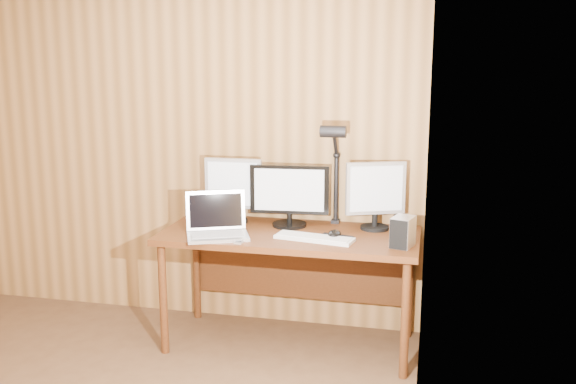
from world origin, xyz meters
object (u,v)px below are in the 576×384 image
(monitor_left, at_px, (233,188))
(monitor_right, at_px, (376,193))
(monitor_center, at_px, (289,195))
(mouse, at_px, (334,234))
(phone, at_px, (240,241))
(desk_lamp, at_px, (334,160))
(laptop, at_px, (217,225))
(keyboard, at_px, (314,238))
(hard_drive, at_px, (403,232))
(speaker, at_px, (398,225))
(desk, at_px, (292,248))

(monitor_left, height_order, monitor_right, monitor_right)
(monitor_center, xyz_separation_m, mouse, (0.33, -0.22, -0.18))
(phone, bearing_deg, desk_lamp, 51.14)
(mouse, bearing_deg, monitor_left, 173.18)
(monitor_center, relative_size, monitor_left, 1.19)
(laptop, height_order, keyboard, laptop)
(keyboard, height_order, phone, keyboard)
(monitor_center, height_order, keyboard, monitor_center)
(monitor_right, bearing_deg, desk_lamp, 153.84)
(desk_lamp, bearing_deg, mouse, -65.73)
(monitor_left, relative_size, desk_lamp, 0.61)
(monitor_left, bearing_deg, monitor_right, 0.96)
(monitor_center, xyz_separation_m, hard_drive, (0.74, -0.31, -0.12))
(monitor_center, distance_m, monitor_left, 0.38)
(monitor_center, distance_m, phone, 0.52)
(laptop, height_order, speaker, laptop)
(mouse, bearing_deg, hard_drive, -1.52)
(desk_lamp, bearing_deg, desk, -134.20)
(monitor_right, height_order, mouse, monitor_right)
(monitor_center, height_order, phone, monitor_center)
(keyboard, height_order, mouse, mouse)
(monitor_right, bearing_deg, keyboard, -157.48)
(phone, height_order, desk_lamp, desk_lamp)
(mouse, bearing_deg, laptop, -161.11)
(laptop, bearing_deg, mouse, -15.33)
(desk, bearing_deg, hard_drive, -17.58)
(speaker, bearing_deg, monitor_center, 174.26)
(hard_drive, distance_m, desk_lamp, 0.69)
(hard_drive, bearing_deg, monitor_left, -179.90)
(speaker, bearing_deg, keyboard, -156.31)
(phone, bearing_deg, monitor_center, 70.19)
(keyboard, xyz_separation_m, desk_lamp, (0.06, 0.34, 0.42))
(monitor_right, distance_m, hard_drive, 0.43)
(monitor_right, bearing_deg, phone, -169.51)
(keyboard, relative_size, mouse, 4.14)
(desk, height_order, phone, phone)
(monitor_center, relative_size, phone, 5.34)
(desk, relative_size, monitor_center, 3.13)
(monitor_right, bearing_deg, desk, 172.15)
(monitor_right, relative_size, speaker, 3.37)
(monitor_right, xyz_separation_m, keyboard, (-0.33, -0.33, -0.22))
(monitor_left, bearing_deg, keyboard, -27.17)
(monitor_left, height_order, desk_lamp, desk_lamp)
(keyboard, xyz_separation_m, mouse, (0.11, 0.07, 0.01))
(monitor_left, distance_m, keyboard, 0.70)
(speaker, bearing_deg, desk, -178.78)
(monitor_right, height_order, hard_drive, monitor_right)
(desk, height_order, monitor_center, monitor_center)
(laptop, distance_m, phone, 0.23)
(desk, distance_m, monitor_center, 0.34)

